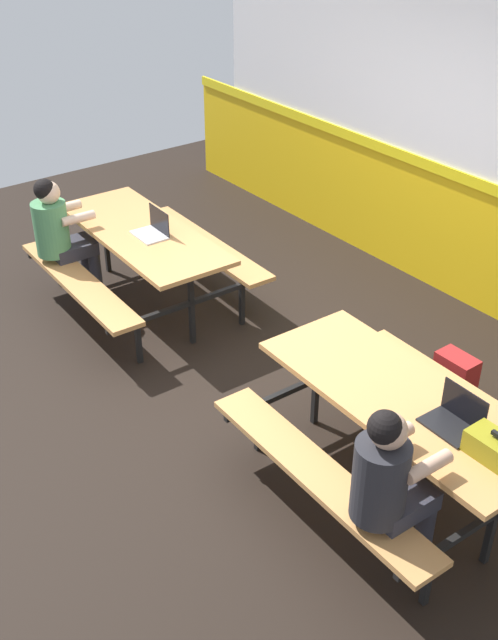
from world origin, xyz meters
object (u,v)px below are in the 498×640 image
object	(u,v)px
picnic_table_left	(143,247)
laptop_dark	(455,419)
picnic_table_right	(398,416)
laptop_silver	(153,230)
backpack_dark	(455,381)
student_nearer	(60,231)
student_further	(390,480)

from	to	relation	value
picnic_table_left	laptop_dark	xyz separation A→B (m)	(3.38, 0.11, 0.21)
picnic_table_left	picnic_table_right	bearing A→B (deg)	1.60
picnic_table_left	laptop_dark	distance (m)	3.39
picnic_table_right	laptop_silver	distance (m)	2.87
picnic_table_left	laptop_silver	world-z (taller)	laptop_silver
picnic_table_right	backpack_dark	bearing A→B (deg)	108.18
laptop_silver	laptop_dark	bearing A→B (deg)	1.36
student_nearer	laptop_silver	size ratio (longest dim) A/B	3.71
student_further	laptop_dark	xyz separation A→B (m)	(-0.08, 0.60, 0.08)
student_further	backpack_dark	size ratio (longest dim) A/B	2.74
laptop_dark	student_further	bearing A→B (deg)	-82.67
student_further	laptop_dark	distance (m)	0.61
picnic_table_left	student_nearer	xyz separation A→B (m)	(-0.49, -0.54, 0.13)
picnic_table_right	laptop_dark	size ratio (longest dim) A/B	6.00
picnic_table_right	student_further	xyz separation A→B (m)	(0.46, -0.57, 0.13)
student_nearer	laptop_dark	world-z (taller)	student_nearer
backpack_dark	laptop_dark	bearing A→B (deg)	-53.45
picnic_table_left	picnic_table_right	xyz separation A→B (m)	(3.00, 0.08, 0.00)
student_nearer	laptop_dark	size ratio (longest dim) A/B	3.71
picnic_table_right	laptop_dark	xyz separation A→B (m)	(0.39, 0.03, 0.21)
laptop_silver	backpack_dark	size ratio (longest dim) A/B	0.74
student_further	laptop_silver	xyz separation A→B (m)	(-3.33, 0.52, 0.08)
student_nearer	backpack_dark	distance (m)	3.58
laptop_silver	laptop_dark	xyz separation A→B (m)	(3.25, 0.08, 0.00)
picnic_table_right	laptop_dark	distance (m)	0.44
laptop_silver	laptop_dark	size ratio (longest dim) A/B	1.00
picnic_table_right	laptop_silver	world-z (taller)	laptop_silver
picnic_table_left	backpack_dark	distance (m)	2.90
picnic_table_right	backpack_dark	size ratio (longest dim) A/B	4.44
student_nearer	student_further	world-z (taller)	same
picnic_table_left	student_nearer	world-z (taller)	student_nearer
laptop_silver	laptop_dark	world-z (taller)	same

